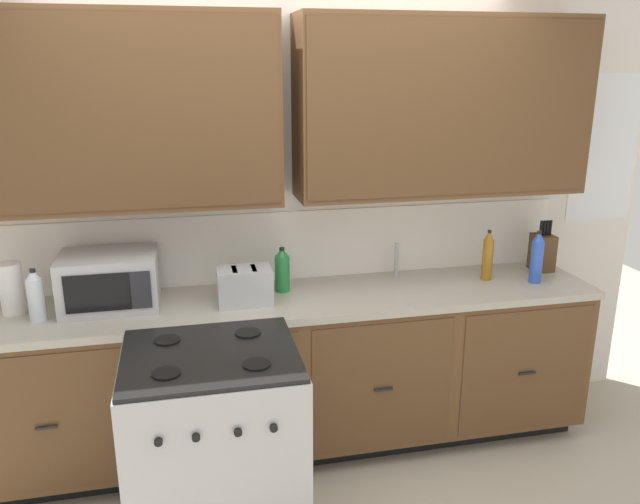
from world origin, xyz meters
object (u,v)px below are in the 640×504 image
at_px(knife_block, 542,252).
at_px(bottle_clear, 36,296).
at_px(toaster, 245,286).
at_px(microwave, 110,280).
at_px(bottle_amber, 488,256).
at_px(bottle_green, 282,270).
at_px(stove_range, 215,448).
at_px(paper_towel_roll, 12,288).
at_px(bottle_blue, 537,257).

height_order(knife_block, bottle_clear, knife_block).
bearing_deg(toaster, microwave, 171.04).
bearing_deg(bottle_amber, toaster, -177.00).
height_order(microwave, bottle_amber, bottle_amber).
relative_size(toaster, bottle_green, 1.12).
xyz_separation_m(stove_range, knife_block, (2.02, 0.75, 0.57)).
bearing_deg(paper_towel_roll, knife_block, 0.82).
bearing_deg(paper_towel_roll, bottle_amber, -1.04).
xyz_separation_m(microwave, bottle_green, (0.90, 0.03, -0.02)).
distance_m(knife_block, bottle_green, 1.59).
height_order(microwave, knife_block, knife_block).
height_order(bottle_green, bottle_clear, bottle_clear).
bearing_deg(bottle_clear, bottle_green, 7.05).
height_order(microwave, bottle_clear, microwave).
distance_m(paper_towel_roll, bottle_blue, 2.80).
bearing_deg(paper_towel_roll, microwave, -1.60).
relative_size(stove_range, paper_towel_roll, 3.65).
bearing_deg(toaster, knife_block, 5.11).
distance_m(bottle_green, bottle_amber, 1.19).
height_order(paper_towel_roll, bottle_blue, bottle_blue).
distance_m(bottle_blue, bottle_amber, 0.27).
bearing_deg(stove_range, paper_towel_roll, 142.64).
bearing_deg(microwave, stove_range, -56.44).
bearing_deg(bottle_blue, toaster, 178.86).
bearing_deg(microwave, bottle_blue, -3.43).
distance_m(knife_block, bottle_clear, 2.82).
xyz_separation_m(microwave, knife_block, (2.49, 0.06, -0.02)).
bearing_deg(bottle_green, bottle_amber, -3.14).
relative_size(microwave, toaster, 1.71).
bearing_deg(toaster, bottle_blue, -1.14).
xyz_separation_m(stove_range, paper_towel_roll, (-0.93, 0.71, 0.58)).
xyz_separation_m(microwave, paper_towel_roll, (-0.47, 0.01, -0.01)).
xyz_separation_m(stove_range, bottle_amber, (1.62, 0.67, 0.60)).
distance_m(microwave, paper_towel_roll, 0.47).
bearing_deg(knife_block, bottle_clear, -176.44).
height_order(stove_range, knife_block, knife_block).
height_order(paper_towel_roll, bottle_clear, bottle_clear).
bearing_deg(bottle_blue, paper_towel_roll, 176.88).
bearing_deg(stove_range, bottle_blue, 16.68).
bearing_deg(bottle_blue, bottle_amber, 156.84).
xyz_separation_m(microwave, bottle_blue, (2.33, -0.14, 0.01)).
relative_size(bottle_clear, bottle_amber, 0.89).
bearing_deg(bottle_amber, bottle_clear, -177.94).
bearing_deg(bottle_green, toaster, -147.88).
bearing_deg(knife_block, bottle_amber, -167.70).
height_order(bottle_green, bottle_amber, bottle_amber).
xyz_separation_m(knife_block, bottle_green, (-1.59, -0.02, 0.01)).
bearing_deg(toaster, stove_range, -109.77).
bearing_deg(bottle_green, paper_towel_roll, -179.21).
bearing_deg(paper_towel_roll, toaster, -5.97).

